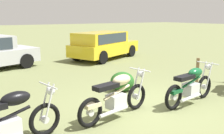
% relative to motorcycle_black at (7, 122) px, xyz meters
% --- Properties ---
extents(ground_plane, '(120.00, 120.00, 0.00)m').
position_rel_motorcycle_black_xyz_m(ground_plane, '(3.39, 0.24, -0.49)').
color(ground_plane, olive).
extents(motorcycle_black, '(2.07, 0.78, 1.02)m').
position_rel_motorcycle_black_xyz_m(motorcycle_black, '(0.00, 0.00, 0.00)').
color(motorcycle_black, black).
rests_on(motorcycle_black, ground).
extents(motorcycle_cream, '(2.08, 0.79, 1.02)m').
position_rel_motorcycle_black_xyz_m(motorcycle_cream, '(2.32, 0.13, -0.01)').
color(motorcycle_cream, black).
rests_on(motorcycle_cream, ground).
extents(motorcycle_green, '(2.03, 0.69, 1.02)m').
position_rel_motorcycle_black_xyz_m(motorcycle_green, '(4.47, -0.16, -0.02)').
color(motorcycle_green, black).
rests_on(motorcycle_green, ground).
extents(car_yellow, '(4.49, 3.21, 1.43)m').
position_rel_motorcycle_black_xyz_m(car_yellow, '(6.07, 6.98, 0.34)').
color(car_yellow, gold).
rests_on(car_yellow, ground).
extents(shrub_low, '(0.74, 0.72, 0.58)m').
position_rel_motorcycle_black_xyz_m(shrub_low, '(3.61, 1.72, -0.20)').
color(shrub_low, '#23571E').
rests_on(shrub_low, ground).
extents(fence_post_wooden, '(0.10, 0.10, 0.99)m').
position_rel_motorcycle_black_xyz_m(fence_post_wooden, '(5.65, 0.59, 0.00)').
color(fence_post_wooden, brown).
rests_on(fence_post_wooden, ground).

